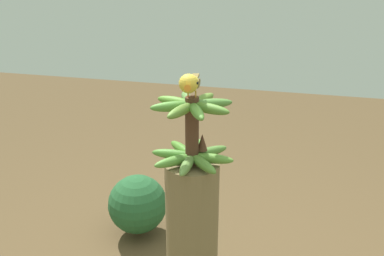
{
  "coord_description": "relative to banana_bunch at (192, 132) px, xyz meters",
  "views": [
    {
      "loc": [
        -0.32,
        1.29,
        1.56
      ],
      "look_at": [
        0.0,
        0.0,
        1.03
      ],
      "focal_mm": 40.2,
      "sensor_mm": 36.0,
      "label": 1
    }
  ],
  "objects": [
    {
      "name": "banana_bunch",
      "position": [
        0.0,
        0.0,
        0.0
      ],
      "size": [
        0.29,
        0.29,
        0.24
      ],
      "color": "#4C2D1E",
      "rests_on": "banana_tree"
    },
    {
      "name": "perched_bird",
      "position": [
        -0.0,
        0.02,
        0.17
      ],
      "size": [
        0.07,
        0.2,
        0.09
      ],
      "color": "#C68933",
      "rests_on": "banana_bunch"
    },
    {
      "name": "tropical_shrub",
      "position": [
        0.52,
        -0.76,
        -0.81
      ],
      "size": [
        0.35,
        0.35,
        0.38
      ],
      "color": "brown",
      "rests_on": "ground"
    }
  ]
}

